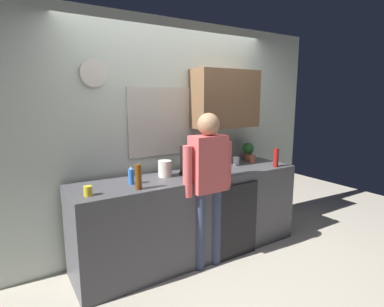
{
  "coord_description": "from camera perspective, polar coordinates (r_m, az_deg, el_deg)",
  "views": [
    {
      "loc": [
        -1.73,
        -2.43,
        1.75
      ],
      "look_at": [
        -0.03,
        0.25,
        1.17
      ],
      "focal_mm": 28.77,
      "sensor_mm": 36.0,
      "label": 1
    }
  ],
  "objects": [
    {
      "name": "ground_plane",
      "position": [
        3.46,
        2.81,
        -19.97
      ],
      "size": [
        8.0,
        8.0,
        0.0
      ],
      "primitive_type": "plane",
      "color": "beige"
    },
    {
      "name": "kitchen_counter",
      "position": [
        3.48,
        -0.02,
        -11.27
      ],
      "size": [
        2.57,
        0.64,
        0.93
      ],
      "primitive_type": "cube",
      "color": "#4C4C51",
      "rests_on": "ground_plane"
    },
    {
      "name": "dishwasher_panel",
      "position": [
        3.45,
        8.3,
        -12.38
      ],
      "size": [
        0.56,
        0.02,
        0.83
      ],
      "primitive_type": "cube",
      "color": "black",
      "rests_on": "ground_plane"
    },
    {
      "name": "back_wall_assembly",
      "position": [
        3.63,
        -2.3,
        4.36
      ],
      "size": [
        4.17,
        0.42,
        2.6
      ],
      "color": "silver",
      "rests_on": "ground_plane"
    },
    {
      "name": "coffee_maker",
      "position": [
        3.26,
        -0.24,
        -1.52
      ],
      "size": [
        0.2,
        0.2,
        0.33
      ],
      "color": "black",
      "rests_on": "kitchen_counter"
    },
    {
      "name": "bottle_amber_beer",
      "position": [
        2.81,
        -9.91,
        -4.31
      ],
      "size": [
        0.06,
        0.06,
        0.23
      ],
      "primitive_type": "cylinder",
      "color": "brown",
      "rests_on": "kitchen_counter"
    },
    {
      "name": "bottle_olive_oil",
      "position": [
        3.65,
        1.59,
        -0.59
      ],
      "size": [
        0.06,
        0.06,
        0.25
      ],
      "primitive_type": "cylinder",
      "color": "olive",
      "rests_on": "kitchen_counter"
    },
    {
      "name": "bottle_red_vinegar",
      "position": [
        3.79,
        15.28,
        -0.77
      ],
      "size": [
        0.06,
        0.06,
        0.22
      ],
      "primitive_type": "cylinder",
      "color": "maroon",
      "rests_on": "kitchen_counter"
    },
    {
      "name": "cup_terracotta_mug",
      "position": [
        3.97,
        11.11,
        -1.02
      ],
      "size": [
        0.08,
        0.08,
        0.09
      ],
      "primitive_type": "cylinder",
      "color": "#B26647",
      "rests_on": "kitchen_counter"
    },
    {
      "name": "cup_yellow_cup",
      "position": [
        2.76,
        -18.72,
        -6.58
      ],
      "size": [
        0.07,
        0.07,
        0.08
      ],
      "primitive_type": "cylinder",
      "color": "yellow",
      "rests_on": "kitchen_counter"
    },
    {
      "name": "cup_white_mug",
      "position": [
        3.82,
        8.16,
        -1.36
      ],
      "size": [
        0.08,
        0.08,
        0.09
      ],
      "primitive_type": "cylinder",
      "color": "white",
      "rests_on": "kitchen_counter"
    },
    {
      "name": "mixing_bowl",
      "position": [
        3.79,
        4.62,
        -1.51
      ],
      "size": [
        0.22,
        0.22,
        0.08
      ],
      "primitive_type": "cylinder",
      "color": "white",
      "rests_on": "kitchen_counter"
    },
    {
      "name": "potted_plant",
      "position": [
        4.11,
        10.34,
        0.59
      ],
      "size": [
        0.15,
        0.15,
        0.23
      ],
      "color": "#9E5638",
      "rests_on": "kitchen_counter"
    },
    {
      "name": "dish_soap",
      "position": [
        3.0,
        -11.21,
        -4.16
      ],
      "size": [
        0.06,
        0.06,
        0.18
      ],
      "color": "blue",
      "rests_on": "kitchen_counter"
    },
    {
      "name": "storage_canister",
      "position": [
        3.23,
        -5.05,
        -2.81
      ],
      "size": [
        0.14,
        0.14,
        0.17
      ],
      "primitive_type": "cylinder",
      "color": "silver",
      "rests_on": "kitchen_counter"
    },
    {
      "name": "person_at_sink",
      "position": [
        3.09,
        2.97,
        -4.62
      ],
      "size": [
        0.57,
        0.22,
        1.6
      ],
      "rotation": [
        0.0,
        0.0,
        0.17
      ],
      "color": "#3F4766",
      "rests_on": "ground_plane"
    }
  ]
}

